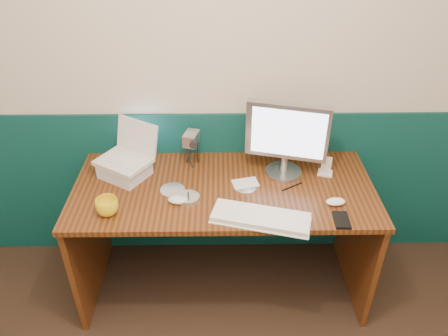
{
  "coord_description": "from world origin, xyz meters",
  "views": [
    {
      "loc": [
        0.03,
        -0.49,
        2.12
      ],
      "look_at": [
        0.06,
        1.23,
        0.97
      ],
      "focal_mm": 35.0,
      "sensor_mm": 36.0,
      "label": 1
    }
  ],
  "objects_px": {
    "laptop": "(121,145)",
    "mug": "(107,207)",
    "camcorder": "(192,149)",
    "desk": "(224,239)",
    "monitor": "(286,139)",
    "keyboard": "(261,218)"
  },
  "relations": [
    {
      "from": "laptop",
      "to": "mug",
      "type": "bearing_deg",
      "value": -62.63
    },
    {
      "from": "camcorder",
      "to": "desk",
      "type": "bearing_deg",
      "value": -37.18
    },
    {
      "from": "monitor",
      "to": "camcorder",
      "type": "bearing_deg",
      "value": -176.07
    },
    {
      "from": "keyboard",
      "to": "camcorder",
      "type": "height_order",
      "value": "camcorder"
    },
    {
      "from": "mug",
      "to": "laptop",
      "type": "bearing_deg",
      "value": 85.33
    },
    {
      "from": "desk",
      "to": "laptop",
      "type": "height_order",
      "value": "laptop"
    },
    {
      "from": "desk",
      "to": "camcorder",
      "type": "height_order",
      "value": "camcorder"
    },
    {
      "from": "laptop",
      "to": "mug",
      "type": "distance_m",
      "value": 0.36
    },
    {
      "from": "monitor",
      "to": "mug",
      "type": "xyz_separation_m",
      "value": [
        -0.9,
        -0.34,
        -0.17
      ]
    },
    {
      "from": "desk",
      "to": "monitor",
      "type": "distance_m",
      "value": 0.69
    },
    {
      "from": "camcorder",
      "to": "laptop",
      "type": "bearing_deg",
      "value": -147.76
    },
    {
      "from": "desk",
      "to": "mug",
      "type": "height_order",
      "value": "mug"
    },
    {
      "from": "monitor",
      "to": "camcorder",
      "type": "height_order",
      "value": "monitor"
    },
    {
      "from": "keyboard",
      "to": "camcorder",
      "type": "xyz_separation_m",
      "value": [
        -0.35,
        0.5,
        0.09
      ]
    },
    {
      "from": "monitor",
      "to": "camcorder",
      "type": "distance_m",
      "value": 0.53
    },
    {
      "from": "keyboard",
      "to": "mug",
      "type": "xyz_separation_m",
      "value": [
        -0.74,
        0.06,
        0.03
      ]
    },
    {
      "from": "monitor",
      "to": "keyboard",
      "type": "xyz_separation_m",
      "value": [
        -0.16,
        -0.4,
        -0.2
      ]
    },
    {
      "from": "desk",
      "to": "keyboard",
      "type": "relative_size",
      "value": 3.45
    },
    {
      "from": "desk",
      "to": "monitor",
      "type": "relative_size",
      "value": 3.7
    },
    {
      "from": "laptop",
      "to": "monitor",
      "type": "xyz_separation_m",
      "value": [
        0.87,
        0.01,
        0.02
      ]
    },
    {
      "from": "laptop",
      "to": "monitor",
      "type": "relative_size",
      "value": 0.62
    },
    {
      "from": "laptop",
      "to": "camcorder",
      "type": "height_order",
      "value": "laptop"
    }
  ]
}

